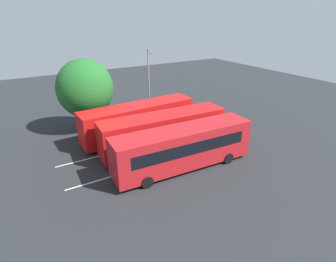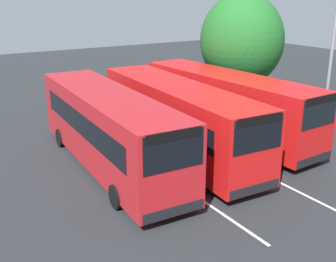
{
  "view_description": "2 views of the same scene",
  "coord_description": "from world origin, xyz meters",
  "px_view_note": "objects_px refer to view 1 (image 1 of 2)",
  "views": [
    {
      "loc": [
        -10.41,
        -19.02,
        11.52
      ],
      "look_at": [
        0.82,
        -0.25,
        1.89
      ],
      "focal_mm": 28.79,
      "sensor_mm": 36.0,
      "label": 1
    },
    {
      "loc": [
        16.28,
        -10.44,
        7.47
      ],
      "look_at": [
        0.75,
        -0.62,
        1.31
      ],
      "focal_mm": 44.34,
      "sensor_mm": 36.0,
      "label": 2
    }
  ],
  "objects_px": {
    "depot_tree": "(85,89)",
    "street_lamp": "(149,81)",
    "bus_center_right": "(139,120)",
    "bus_center_left": "(164,131)",
    "pedestrian": "(211,113)",
    "bus_far_left": "(183,147)"
  },
  "relations": [
    {
      "from": "bus_far_left",
      "to": "bus_center_left",
      "type": "xyz_separation_m",
      "value": [
        0.22,
        3.47,
        0.0
      ]
    },
    {
      "from": "bus_far_left",
      "to": "pedestrian",
      "type": "relative_size",
      "value": 6.61
    },
    {
      "from": "bus_center_left",
      "to": "pedestrian",
      "type": "height_order",
      "value": "bus_center_left"
    },
    {
      "from": "bus_center_right",
      "to": "depot_tree",
      "type": "bearing_deg",
      "value": 129.37
    },
    {
      "from": "bus_far_left",
      "to": "pedestrian",
      "type": "height_order",
      "value": "bus_far_left"
    },
    {
      "from": "bus_far_left",
      "to": "depot_tree",
      "type": "bearing_deg",
      "value": 113.75
    },
    {
      "from": "bus_center_right",
      "to": "bus_center_left",
      "type": "bearing_deg",
      "value": -81.08
    },
    {
      "from": "bus_center_left",
      "to": "pedestrian",
      "type": "xyz_separation_m",
      "value": [
        8.09,
        3.32,
        -0.81
      ]
    },
    {
      "from": "pedestrian",
      "to": "street_lamp",
      "type": "distance_m",
      "value": 7.87
    },
    {
      "from": "pedestrian",
      "to": "street_lamp",
      "type": "bearing_deg",
      "value": -68.62
    },
    {
      "from": "depot_tree",
      "to": "street_lamp",
      "type": "bearing_deg",
      "value": -4.33
    },
    {
      "from": "bus_center_left",
      "to": "bus_center_right",
      "type": "bearing_deg",
      "value": 104.59
    },
    {
      "from": "depot_tree",
      "to": "bus_center_right",
      "type": "bearing_deg",
      "value": -48.14
    },
    {
      "from": "bus_center_left",
      "to": "bus_center_right",
      "type": "distance_m",
      "value": 3.72
    },
    {
      "from": "bus_center_left",
      "to": "depot_tree",
      "type": "xyz_separation_m",
      "value": [
        -4.54,
        7.89,
        2.7
      ]
    },
    {
      "from": "pedestrian",
      "to": "depot_tree",
      "type": "xyz_separation_m",
      "value": [
        -12.63,
        4.57,
        3.51
      ]
    },
    {
      "from": "bus_center_left",
      "to": "street_lamp",
      "type": "xyz_separation_m",
      "value": [
        2.38,
        7.37,
        2.77
      ]
    },
    {
      "from": "bus_center_right",
      "to": "street_lamp",
      "type": "distance_m",
      "value": 5.59
    },
    {
      "from": "bus_far_left",
      "to": "bus_center_left",
      "type": "bearing_deg",
      "value": 89.3
    },
    {
      "from": "bus_far_left",
      "to": "depot_tree",
      "type": "xyz_separation_m",
      "value": [
        -4.32,
        11.36,
        2.7
      ]
    },
    {
      "from": "bus_center_right",
      "to": "pedestrian",
      "type": "distance_m",
      "value": 8.87
    },
    {
      "from": "depot_tree",
      "to": "bus_center_left",
      "type": "bearing_deg",
      "value": -60.1
    }
  ]
}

